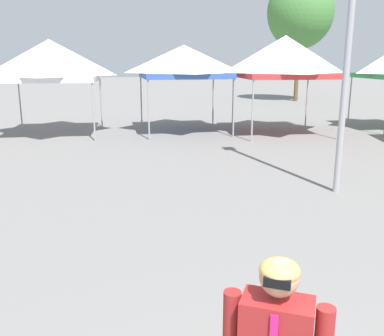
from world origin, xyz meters
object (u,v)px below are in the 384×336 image
object	(u,v)px
tree_behind_tents_right	(300,12)
canopy_tent_far_right	(50,60)
canopy_tent_behind_left	(285,57)
canopy_tent_left_of_center	(184,61)

from	to	relation	value
tree_behind_tents_right	canopy_tent_far_right	bearing A→B (deg)	-140.69
canopy_tent_far_right	canopy_tent_behind_left	bearing A→B (deg)	-5.85
canopy_tent_behind_left	tree_behind_tents_right	world-z (taller)	tree_behind_tents_right
canopy_tent_far_right	canopy_tent_behind_left	distance (m)	8.89
canopy_tent_left_of_center	tree_behind_tents_right	world-z (taller)	tree_behind_tents_right
canopy_tent_left_of_center	canopy_tent_behind_left	xyz separation A→B (m)	(3.77, -0.92, 0.17)
canopy_tent_behind_left	canopy_tent_left_of_center	bearing A→B (deg)	166.36
canopy_tent_far_right	canopy_tent_behind_left	xyz separation A→B (m)	(8.84, -0.91, 0.13)
canopy_tent_far_right	canopy_tent_behind_left	world-z (taller)	canopy_tent_behind_left
canopy_tent_far_right	canopy_tent_left_of_center	bearing A→B (deg)	0.11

